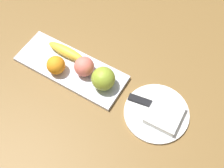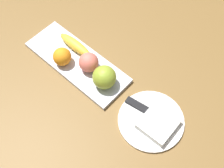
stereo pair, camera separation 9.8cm
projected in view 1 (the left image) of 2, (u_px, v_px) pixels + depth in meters
name	position (u px, v px, depth m)	size (l,w,h in m)	color
ground_plane	(77.00, 62.00, 1.08)	(2.40, 2.40, 0.00)	brown
fruit_tray	(71.00, 68.00, 1.06)	(0.42, 0.16, 0.02)	silver
apple	(103.00, 79.00, 0.98)	(0.08, 0.08, 0.08)	#8FA82F
banana	(67.00, 51.00, 1.06)	(0.16, 0.04, 0.04)	gold
orange_near_apple	(56.00, 65.00, 1.01)	(0.07, 0.07, 0.07)	orange
peach	(84.00, 66.00, 1.01)	(0.07, 0.07, 0.07)	#E16F60
dinner_plate	(156.00, 113.00, 0.97)	(0.22, 0.22, 0.01)	white
folded_napkin	(165.00, 114.00, 0.95)	(0.11, 0.11, 0.03)	white
knife	(145.00, 102.00, 0.98)	(0.18, 0.05, 0.01)	silver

